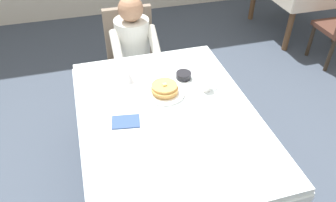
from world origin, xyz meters
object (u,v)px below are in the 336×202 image
chair_diner (132,52)px  breakfast_stack (165,89)px  knife_right_of_plate (192,90)px  fork_left_of_plate (138,100)px  spoon_near_edge (185,123)px  plate_breakfast (165,93)px  dining_table_main (168,124)px  syrup_pitcher (129,78)px  bowl_butter (184,75)px  diner_person (134,47)px  cup_coffee (206,84)px

chair_diner → breakfast_stack: chair_diner is taller
knife_right_of_plate → fork_left_of_plate: bearing=87.8°
fork_left_of_plate → spoon_near_edge: 0.38m
breakfast_stack → knife_right_of_plate: bearing=-5.1°
breakfast_stack → knife_right_of_plate: breakfast_stack is taller
chair_diner → plate_breakfast: 0.99m
dining_table_main → syrup_pitcher: bearing=112.9°
knife_right_of_plate → dining_table_main: bearing=127.6°
dining_table_main → chair_diner: chair_diner is taller
dining_table_main → bowl_butter: bearing=58.5°
fork_left_of_plate → knife_right_of_plate: 0.38m
chair_diner → knife_right_of_plate: size_ratio=4.65×
bowl_butter → diner_person: bearing=110.0°
diner_person → breakfast_stack: size_ratio=5.95×
dining_table_main → chair_diner: 1.18m
cup_coffee → spoon_near_edge: size_ratio=0.75×
chair_diner → cup_coffee: bearing=109.3°
cup_coffee → dining_table_main: bearing=-151.3°
cup_coffee → spoon_near_edge: (-0.25, -0.29, -0.04)m
breakfast_stack → fork_left_of_plate: breakfast_stack is taller
spoon_near_edge → bowl_butter: bearing=79.8°
spoon_near_edge → syrup_pitcher: bearing=122.0°
chair_diner → bowl_butter: bearing=106.4°
diner_person → breakfast_stack: bearing=94.3°
plate_breakfast → syrup_pitcher: 0.29m
breakfast_stack → plate_breakfast: bearing=99.0°
cup_coffee → bowl_butter: size_ratio=1.03×
syrup_pitcher → dining_table_main: bearing=-67.1°
plate_breakfast → cup_coffee: cup_coffee is taller
cup_coffee → knife_right_of_plate: bearing=173.4°
breakfast_stack → dining_table_main: bearing=-99.5°
dining_table_main → cup_coffee: 0.39m
dining_table_main → chair_diner: size_ratio=1.64×
plate_breakfast → cup_coffee: size_ratio=2.48×
chair_diner → knife_right_of_plate: chair_diner is taller
fork_left_of_plate → spoon_near_edge: bearing=-138.9°
chair_diner → knife_right_of_plate: 1.04m
syrup_pitcher → fork_left_of_plate: bearing=-86.2°
breakfast_stack → spoon_near_edge: breakfast_stack is taller
syrup_pitcher → spoon_near_edge: 0.57m
plate_breakfast → fork_left_of_plate: (-0.19, -0.02, -0.01)m
fork_left_of_plate → chair_diner: bearing=-3.7°
bowl_butter → knife_right_of_plate: bowl_butter is taller
diner_person → bowl_butter: size_ratio=10.18×
plate_breakfast → bowl_butter: size_ratio=2.55×
bowl_butter → fork_left_of_plate: bearing=-156.3°
cup_coffee → spoon_near_edge: 0.38m
dining_table_main → syrup_pitcher: size_ratio=19.05×
spoon_near_edge → dining_table_main: bearing=129.4°
dining_table_main → plate_breakfast: (0.03, 0.21, 0.10)m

